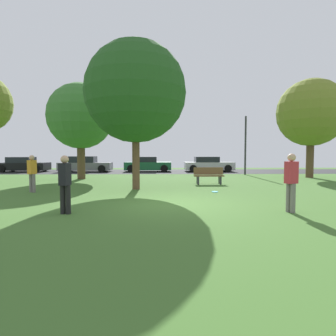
# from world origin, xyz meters

# --- Properties ---
(ground_plane) EXTENTS (44.00, 44.00, 0.00)m
(ground_plane) POSITION_xyz_m (0.00, 0.00, 0.00)
(ground_plane) COLOR #3D6628
(road_strip) EXTENTS (44.00, 6.40, 0.01)m
(road_strip) POSITION_xyz_m (0.00, 16.00, 0.00)
(road_strip) COLOR #28282B
(road_strip) RESTS_ON ground_plane
(birch_tree_lone) EXTENTS (4.17, 4.17, 6.12)m
(birch_tree_lone) POSITION_xyz_m (-5.43, 8.91, 4.01)
(birch_tree_lone) COLOR brown
(birch_tree_lone) RESTS_ON ground_plane
(maple_tree_far) EXTENTS (4.63, 4.63, 6.78)m
(maple_tree_far) POSITION_xyz_m (-1.46, 3.73, 4.46)
(maple_tree_far) COLOR brown
(maple_tree_far) RESTS_ON ground_plane
(oak_tree_left) EXTENTS (4.51, 4.51, 6.65)m
(oak_tree_left) POSITION_xyz_m (9.86, 9.55, 4.38)
(oak_tree_left) COLOR brown
(oak_tree_left) RESTS_ON ground_plane
(person_catcher) EXTENTS (0.38, 0.32, 1.67)m
(person_catcher) POSITION_xyz_m (3.36, -1.48, 0.92)
(person_catcher) COLOR slate
(person_catcher) RESTS_ON ground_plane
(person_bystander) EXTENTS (0.30, 0.35, 1.62)m
(person_bystander) POSITION_xyz_m (-2.95, -1.52, 0.89)
(person_bystander) COLOR black
(person_bystander) RESTS_ON ground_plane
(person_walking) EXTENTS (0.33, 0.38, 1.59)m
(person_walking) POSITION_xyz_m (-5.80, 2.81, 0.87)
(person_walking) COLOR slate
(person_walking) RESTS_ON ground_plane
(frisbee_disc) EXTENTS (0.27, 0.27, 0.03)m
(frisbee_disc) POSITION_xyz_m (2.02, 2.68, 0.01)
(frisbee_disc) COLOR #2DB2E0
(frisbee_disc) RESTS_ON ground_plane
(parked_car_black) EXTENTS (4.15, 2.08, 1.32)m
(parked_car_black) POSITION_xyz_m (-12.54, 15.96, 0.61)
(parked_car_black) COLOR black
(parked_car_black) RESTS_ON ground_plane
(parked_car_grey) EXTENTS (4.53, 2.00, 1.38)m
(parked_car_grey) POSITION_xyz_m (-7.03, 15.81, 0.63)
(parked_car_grey) COLOR slate
(parked_car_grey) RESTS_ON ground_plane
(parked_car_green) EXTENTS (4.15, 1.93, 1.33)m
(parked_car_green) POSITION_xyz_m (-1.50, 16.05, 0.62)
(parked_car_green) COLOR #195633
(parked_car_green) RESTS_ON ground_plane
(parked_car_silver) EXTENTS (4.37, 2.02, 1.34)m
(parked_car_silver) POSITION_xyz_m (4.02, 15.92, 0.62)
(parked_car_silver) COLOR #B7B7BC
(parked_car_silver) RESTS_ON ground_plane
(park_bench) EXTENTS (1.60, 0.45, 0.90)m
(park_bench) POSITION_xyz_m (2.28, 5.77, 0.46)
(park_bench) COLOR brown
(park_bench) RESTS_ON ground_plane
(street_lamp_post) EXTENTS (0.14, 0.14, 4.50)m
(street_lamp_post) POSITION_xyz_m (6.23, 12.20, 2.25)
(street_lamp_post) COLOR #2D2D33
(street_lamp_post) RESTS_ON ground_plane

